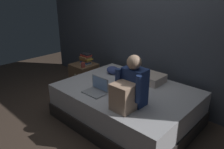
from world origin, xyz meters
TOP-DOWN VIEW (x-y plane):
  - ground_plane at (0.00, 0.00)m, footprint 8.00×8.00m
  - wall_back at (0.00, 1.20)m, footprint 5.60×0.10m
  - bed at (0.20, 0.30)m, footprint 2.00×1.50m
  - nightstand at (-1.10, 0.55)m, footprint 0.44×0.46m
  - person_sitting at (0.56, -0.07)m, footprint 0.39×0.44m
  - laptop at (-0.03, -0.10)m, footprint 0.32×0.23m
  - pillow at (0.24, 0.75)m, footprint 0.56×0.36m
  - book_stack at (-1.06, 0.58)m, footprint 0.24×0.18m
  - mug at (-0.97, 0.43)m, footprint 0.08×0.08m
  - clothes_pile at (-0.38, 0.62)m, footprint 0.23×0.20m

SIDE VIEW (x-z plane):
  - ground_plane at x=0.00m, z-range 0.00..0.00m
  - bed at x=0.20m, z-range 0.00..0.53m
  - nightstand at x=-1.10m, z-range 0.00..0.56m
  - laptop at x=-0.03m, z-range 0.48..0.70m
  - clothes_pile at x=-0.38m, z-range 0.53..0.66m
  - pillow at x=0.24m, z-range 0.54..0.67m
  - mug at x=-0.97m, z-range 0.56..0.65m
  - book_stack at x=-1.06m, z-range 0.56..0.78m
  - person_sitting at x=0.56m, z-range 0.46..1.12m
  - wall_back at x=0.00m, z-range 0.00..2.70m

